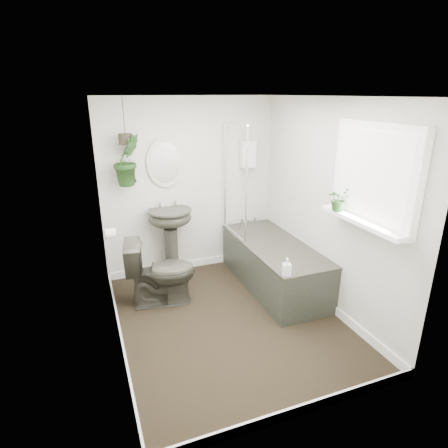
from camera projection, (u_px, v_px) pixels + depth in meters
name	position (u px, v px, depth m)	size (l,w,h in m)	color
floor	(229.00, 320.00, 4.08)	(2.30, 2.80, 0.02)	black
ceiling	(230.00, 95.00, 3.31)	(2.30, 2.80, 0.02)	white
wall_back	(190.00, 187.00, 4.94)	(2.30, 0.02, 2.30)	beige
wall_front	(309.00, 283.00, 2.45)	(2.30, 0.02, 2.30)	beige
wall_left	(108.00, 234.00, 3.30)	(0.02, 2.80, 2.30)	beige
wall_right	(328.00, 207.00, 4.08)	(0.02, 2.80, 2.30)	beige
skirting	(229.00, 315.00, 4.06)	(2.30, 2.80, 0.10)	white
bathtub	(274.00, 265.00, 4.69)	(0.72, 1.72, 0.58)	#302F27
bath_screen	(235.00, 181.00, 4.68)	(0.04, 0.72, 1.40)	silver
shower_box	(248.00, 154.00, 5.01)	(0.20, 0.10, 0.35)	white
oval_mirror	(165.00, 163.00, 4.67)	(0.46, 0.03, 0.62)	beige
wall_sconce	(133.00, 173.00, 4.56)	(0.04, 0.04, 0.22)	black
toilet_roll_holder	(110.00, 233.00, 4.02)	(0.11, 0.11, 0.11)	white
window_recess	(375.00, 175.00, 3.28)	(0.08, 1.00, 0.90)	white
window_sill	(362.00, 221.00, 3.39)	(0.18, 1.00, 0.04)	white
window_blinds	(370.00, 175.00, 3.26)	(0.01, 0.86, 0.76)	white
toilet	(161.00, 272.00, 4.28)	(0.44, 0.78, 0.79)	#302F27
pedestal_sink	(171.00, 243.00, 4.90)	(0.55, 0.47, 0.94)	#302F27
sill_plant	(338.00, 199.00, 3.60)	(0.21, 0.18, 0.23)	black
hanging_plant	(127.00, 160.00, 4.38)	(0.33, 0.27, 0.60)	black
soap_bottle	(287.00, 267.00, 3.77)	(0.08, 0.09, 0.19)	black
hanging_pot	(125.00, 139.00, 4.30)	(0.16, 0.16, 0.12)	#2B261C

